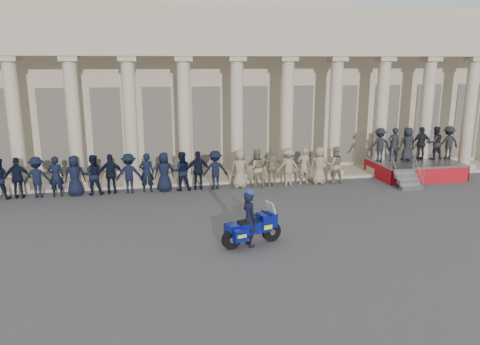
% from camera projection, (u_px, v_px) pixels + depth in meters
% --- Properties ---
extents(ground, '(90.00, 90.00, 0.00)m').
position_uv_depth(ground, '(240.00, 240.00, 16.28)').
color(ground, '#3B3B3D').
rests_on(ground, ground).
extents(building, '(40.00, 12.50, 9.00)m').
position_uv_depth(building, '(198.00, 86.00, 29.33)').
color(building, tan).
rests_on(building, ground).
extents(officer_rank, '(19.34, 0.71, 1.88)m').
position_uv_depth(officer_rank, '(150.00, 172.00, 22.02)').
color(officer_rank, black).
rests_on(officer_rank, ground).
extents(reviewing_stand, '(5.15, 4.13, 2.65)m').
position_uv_depth(reviewing_stand, '(416.00, 149.00, 24.89)').
color(reviewing_stand, gray).
rests_on(reviewing_stand, ground).
extents(motorcycle, '(2.16, 1.19, 1.43)m').
position_uv_depth(motorcycle, '(253.00, 227.00, 15.68)').
color(motorcycle, black).
rests_on(motorcycle, ground).
extents(rider, '(0.63, 0.79, 1.97)m').
position_uv_depth(rider, '(249.00, 218.00, 15.53)').
color(rider, black).
rests_on(rider, ground).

